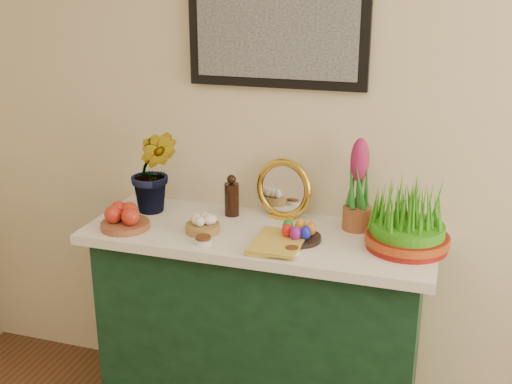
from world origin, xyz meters
TOP-DOWN VIEW (x-y plane):
  - room at (0.06, 0.11)m, footprint 4.50×4.54m
  - sideboard at (-0.45, 2.00)m, footprint 1.30×0.45m
  - tablecloth at (-0.45, 2.00)m, footprint 1.40×0.55m
  - hyacinth_green at (-0.94, 2.08)m, footprint 0.29×0.27m
  - apple_bowl at (-0.97, 1.86)m, footprint 0.26×0.26m
  - garlic_basket at (-0.66, 1.92)m, footprint 0.14×0.14m
  - vinegar_cruet at (-0.61, 2.14)m, footprint 0.06×0.06m
  - mirror at (-0.40, 2.18)m, footprint 0.26×0.11m
  - book at (-0.43, 1.88)m, footprint 0.17×0.25m
  - spice_dish_left at (-0.61, 1.82)m, footprint 0.07×0.07m
  - spice_dish_right at (-0.27, 1.83)m, footprint 0.06×0.06m
  - egg_plate at (-0.28, 1.95)m, footprint 0.22×0.22m
  - hyacinth_pink at (-0.08, 2.14)m, footprint 0.12×0.12m
  - wheatgrass_sabzeh at (0.13, 2.01)m, footprint 0.32×0.32m

SIDE VIEW (x-z plane):
  - sideboard at x=-0.45m, z-range 0.00..0.85m
  - tablecloth at x=-0.45m, z-range 0.85..0.89m
  - spice_dish_right at x=-0.27m, z-range 0.89..0.91m
  - spice_dish_left at x=-0.61m, z-range 0.89..0.92m
  - book at x=-0.43m, z-range 0.89..0.92m
  - egg_plate at x=-0.28m, z-range 0.88..0.96m
  - garlic_basket at x=-0.66m, z-range 0.88..0.96m
  - apple_bowl at x=-0.97m, z-range 0.88..0.98m
  - vinegar_cruet at x=-0.61m, z-range 0.88..1.06m
  - wheatgrass_sabzeh at x=0.13m, z-range 0.87..1.13m
  - mirror at x=-0.40m, z-range 0.88..1.14m
  - hyacinth_pink at x=-0.08m, z-range 0.87..1.25m
  - hyacinth_green at x=-0.94m, z-range 0.89..1.37m
  - room at x=0.06m, z-range 0.34..3.06m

